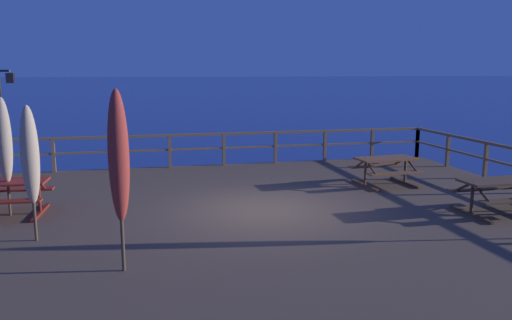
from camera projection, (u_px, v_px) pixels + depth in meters
ground_plane at (264, 236)px, 11.66m from camera, size 600.00×600.00×0.00m
wooden_deck at (265, 223)px, 11.61m from camera, size 14.59×11.67×0.62m
railing_waterside_far at (224, 143)px, 16.88m from camera, size 14.39×0.10×1.09m
picnic_table_mid_centre at (507, 188)px, 11.19m from camera, size 2.13×1.43×0.78m
picnic_table_mid_right at (386, 165)px, 13.96m from camera, size 1.70×1.51×0.78m
picnic_table_back_right at (5, 191)px, 11.02m from camera, size 1.83×1.51×0.78m
patio_umbrella_tall_mid_right at (30, 156)px, 9.18m from camera, size 0.32×0.32×2.53m
patio_umbrella_short_back at (4, 141)px, 10.81m from camera, size 0.32×0.32×2.58m
patio_umbrella_short_front at (119, 157)px, 7.72m from camera, size 0.32×0.32×2.87m
lamp_post_hooked at (5, 106)px, 14.56m from camera, size 0.54×0.53×3.20m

